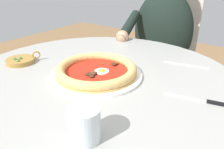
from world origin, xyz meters
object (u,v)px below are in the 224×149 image
at_px(dining_table, 99,107).
at_px(olive_pan, 21,60).
at_px(pizza_on_plate, 97,71).
at_px(water_glass, 84,126).
at_px(steak_knife, 209,102).
at_px(fork_utensil, 186,65).
at_px(diner_person, 159,61).
at_px(cafe_chair_diner, 166,50).

height_order(dining_table, olive_pan, olive_pan).
distance_m(pizza_on_plate, water_glass, 0.34).
height_order(steak_knife, fork_utensil, steak_knife).
relative_size(pizza_on_plate, steak_knife, 1.66).
height_order(diner_person, cafe_chair_diner, diner_person).
xyz_separation_m(water_glass, diner_person, (0.28, -1.02, -0.25)).
xyz_separation_m(pizza_on_plate, water_glass, (-0.19, 0.27, 0.02)).
xyz_separation_m(pizza_on_plate, cafe_chair_diner, (0.10, -0.89, -0.20)).
relative_size(pizza_on_plate, olive_pan, 2.56).
distance_m(pizza_on_plate, diner_person, 0.79).
height_order(water_glass, steak_knife, water_glass).
height_order(pizza_on_plate, cafe_chair_diner, cafe_chair_diner).
bearing_deg(diner_person, steak_knife, 124.35).
height_order(dining_table, water_glass, water_glass).
bearing_deg(water_glass, diner_person, -74.55).
height_order(steak_knife, diner_person, diner_person).
relative_size(steak_knife, olive_pan, 1.54).
xyz_separation_m(pizza_on_plate, diner_person, (0.09, -0.75, -0.23)).
bearing_deg(cafe_chair_diner, steak_knife, 120.30).
distance_m(steak_knife, diner_person, 0.86).
bearing_deg(pizza_on_plate, diner_person, -83.32).
height_order(dining_table, cafe_chair_diner, cafe_chair_diner).
bearing_deg(cafe_chair_diner, dining_table, 97.06).
distance_m(olive_pan, diner_person, 0.91).
bearing_deg(dining_table, cafe_chair_diner, -82.94).
height_order(pizza_on_plate, water_glass, water_glass).
relative_size(olive_pan, diner_person, 0.12).
bearing_deg(water_glass, fork_utensil, -93.42).
height_order(dining_table, pizza_on_plate, pizza_on_plate).
relative_size(olive_pan, fork_utensil, 0.74).
bearing_deg(pizza_on_plate, dining_table, 147.01).
bearing_deg(steak_knife, olive_pan, 12.19).
distance_m(pizza_on_plate, steak_knife, 0.39).
height_order(water_glass, fork_utensil, water_glass).
distance_m(water_glass, diner_person, 1.09).
distance_m(dining_table, olive_pan, 0.39).
bearing_deg(cafe_chair_diner, fork_utensil, 118.97).
xyz_separation_m(water_glass, steak_knife, (-0.19, -0.33, -0.03)).
relative_size(steak_knife, fork_utensil, 1.14).
xyz_separation_m(dining_table, steak_knife, (-0.38, -0.06, 0.14)).
bearing_deg(steak_knife, water_glass, 60.09).
xyz_separation_m(olive_pan, diner_person, (-0.25, -0.85, -0.22)).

